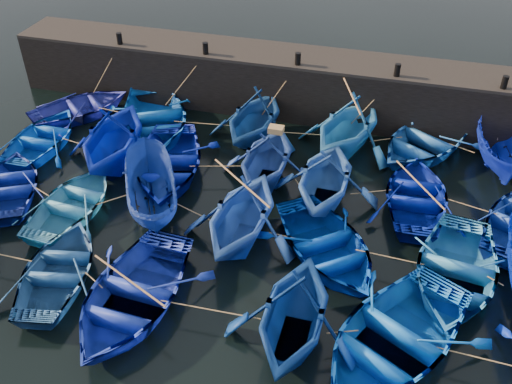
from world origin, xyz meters
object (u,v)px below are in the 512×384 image
(boat_8, at_px, (167,163))
(wooden_crate, at_px, (276,130))
(boat_0, at_px, (81,107))
(boat_13, at_px, (12,185))

(boat_8, bearing_deg, wooden_crate, -7.80)
(boat_0, bearing_deg, boat_13, 134.79)
(wooden_crate, bearing_deg, boat_13, -160.31)
(boat_13, bearing_deg, wooden_crate, 171.98)
(boat_0, relative_size, wooden_crate, 8.40)
(boat_0, height_order, wooden_crate, wooden_crate)
(boat_8, xyz_separation_m, wooden_crate, (4.04, 0.56, 1.76))
(boat_0, xyz_separation_m, boat_8, (5.41, -3.17, 0.10))
(boat_8, distance_m, wooden_crate, 4.44)
(boat_0, xyz_separation_m, wooden_crate, (9.45, -2.61, 1.86))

